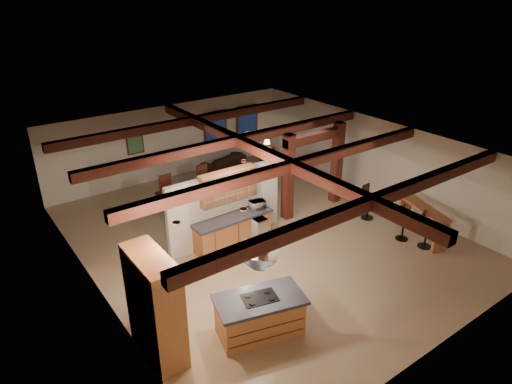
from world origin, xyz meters
TOP-DOWN VIEW (x-y plane):
  - ground at (0.00, 0.00)m, footprint 12.00×12.00m
  - room_walls at (0.00, 0.00)m, footprint 12.00×12.00m
  - ceiling_beams at (0.00, 0.00)m, footprint 10.00×12.00m
  - timber_posts at (2.50, 0.50)m, footprint 2.50×0.30m
  - partition_wall at (-1.00, 0.50)m, footprint 3.80×0.18m
  - pantry_cabinet at (-4.67, -2.60)m, footprint 0.67×1.60m
  - back_counter at (-1.00, 0.11)m, footprint 2.50×0.66m
  - upper_display_cabinet at (-1.00, 0.31)m, footprint 1.80×0.36m
  - range_hood at (-2.60, -3.39)m, footprint 1.10×1.10m
  - back_windows at (2.80, 5.93)m, footprint 2.70×0.07m
  - framed_art at (-1.50, 5.94)m, footprint 0.65×0.05m
  - recessed_cans at (-2.53, -1.93)m, footprint 3.16×2.46m
  - kitchen_island at (-2.60, -3.39)m, footprint 2.15×1.50m
  - dining_table at (-0.76, 3.00)m, footprint 2.09×1.58m
  - sofa at (2.10, 5.50)m, footprint 2.08×1.17m
  - microwave at (-0.10, 0.11)m, footprint 0.52×0.41m
  - bar_counter at (3.89, -2.91)m, footprint 1.09×2.03m
  - side_table at (4.11, 5.17)m, footprint 0.53×0.53m
  - table_lamp at (4.11, 5.17)m, footprint 0.27×0.27m
  - bar_stool_a at (3.51, -3.31)m, footprint 0.41×0.43m
  - bar_stool_b at (3.35, -2.63)m, footprint 0.38×0.38m
  - bar_stool_c at (3.52, -1.08)m, footprint 0.41×0.41m
  - dining_chairs at (-0.76, 3.00)m, footprint 2.02×2.02m

SIDE VIEW (x-z plane):
  - ground at x=0.00m, z-range 0.00..0.00m
  - sofa at x=2.10m, z-range 0.00..0.57m
  - side_table at x=4.11m, z-range 0.00..0.60m
  - dining_table at x=-0.76m, z-range 0.00..0.65m
  - back_counter at x=-1.00m, z-range 0.01..0.95m
  - kitchen_island at x=-2.60m, z-range 0.00..0.97m
  - bar_stool_b at x=3.35m, z-range 0.01..1.08m
  - bar_stool_a at x=3.51m, z-range 0.01..1.14m
  - bar_stool_c at x=3.52m, z-range 0.01..1.18m
  - dining_chairs at x=-0.76m, z-range 0.01..1.27m
  - bar_counter at x=3.89m, z-range 0.18..1.22m
  - table_lamp at x=4.11m, z-range 0.67..0.99m
  - microwave at x=-0.10m, z-range 0.94..1.19m
  - partition_wall at x=-1.00m, z-range 0.00..2.20m
  - pantry_cabinet at x=-4.67m, z-range 0.00..2.40m
  - back_windows at x=2.80m, z-range 0.65..2.35m
  - framed_art at x=-1.50m, z-range 1.27..2.12m
  - timber_posts at x=2.50m, z-range 0.31..3.21m
  - room_walls at x=0.00m, z-range -4.22..7.78m
  - range_hood at x=-2.60m, z-range 1.08..2.48m
  - upper_display_cabinet at x=-1.00m, z-range 1.37..2.33m
  - ceiling_beams at x=0.00m, z-range 2.62..2.90m
  - recessed_cans at x=-2.53m, z-range 2.85..2.89m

